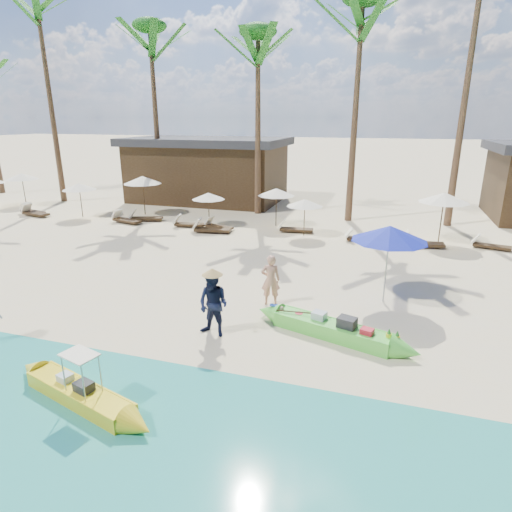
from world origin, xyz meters
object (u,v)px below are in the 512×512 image
(tourist, at_px, (271,280))
(blue_umbrella, at_px, (390,233))
(yellow_canoe, at_px, (80,394))
(green_canoe, at_px, (332,329))

(tourist, bearing_deg, blue_umbrella, -177.18)
(yellow_canoe, height_order, tourist, tourist)
(tourist, relative_size, blue_umbrella, 0.65)
(green_canoe, relative_size, yellow_canoe, 1.14)
(yellow_canoe, bearing_deg, green_canoe, 59.22)
(tourist, distance_m, blue_umbrella, 3.90)
(green_canoe, xyz_separation_m, yellow_canoe, (-4.59, -4.34, -0.03))
(blue_umbrella, bearing_deg, tourist, -159.79)
(green_canoe, distance_m, tourist, 2.69)
(green_canoe, relative_size, tourist, 3.12)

